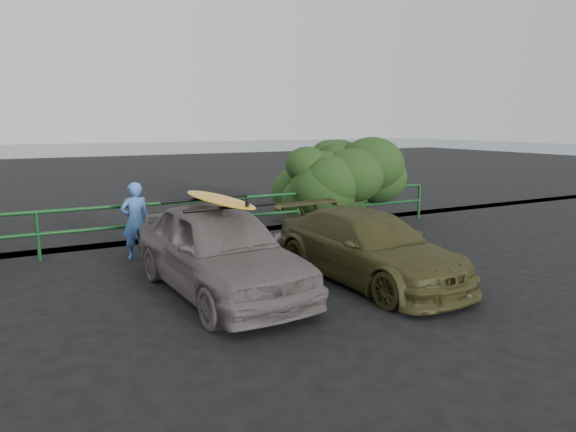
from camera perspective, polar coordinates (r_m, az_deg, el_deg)
name	(u,v)px	position (r m, az deg, el deg)	size (l,w,h in m)	color
ground	(284,316)	(7.57, -0.50, -11.04)	(80.00, 80.00, 0.00)	black
ocean	(49,148)	(66.41, -25.07, 6.90)	(200.00, 200.00, 0.00)	slate
guardrail	(184,223)	(11.94, -11.53, -0.73)	(14.00, 0.08, 1.04)	#113E19
shrub_right	(353,184)	(14.46, 7.20, 3.51)	(3.20, 2.40, 2.15)	#203C15
sedan	(219,249)	(8.45, -7.64, -3.64)	(1.73, 4.30, 1.47)	#5F5655
olive_vehicle	(368,247)	(9.18, 8.87, -3.37)	(1.70, 4.17, 1.21)	#3B381A
man	(135,220)	(10.95, -16.59, -0.47)	(0.58, 0.38, 1.59)	#4172C5
roof_rack	(218,203)	(8.31, -7.76, 1.45)	(1.54, 1.08, 0.05)	black
surfboard	(218,199)	(8.30, -7.77, 1.87)	(0.51, 2.44, 0.07)	orange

